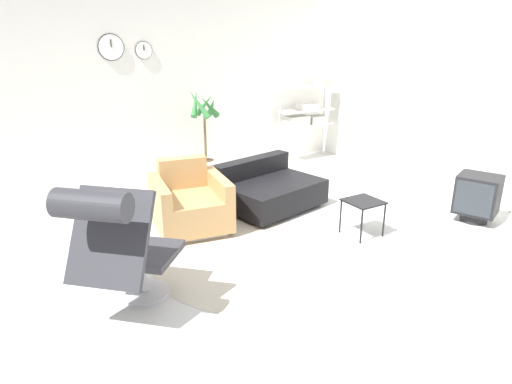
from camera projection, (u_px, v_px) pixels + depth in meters
The scene contains 11 objects.
ground_plane at pixel (263, 246), 4.95m from camera, with size 12.00×12.00×0.00m, color silver.
wall_back at pixel (159, 88), 6.89m from camera, with size 12.00×0.09×2.80m.
wall_right at pixel (471, 95), 6.09m from camera, with size 0.06×12.00×2.80m.
round_rug at pixel (251, 258), 4.67m from camera, with size 2.01×2.01×0.01m.
lounge_chair at pixel (117, 237), 3.48m from camera, with size 1.12×1.14×1.18m.
armchair_red at pixel (190, 205), 5.31m from camera, with size 0.94×0.99×0.78m.
couch_low at pixel (269, 191), 5.99m from camera, with size 1.39×1.17×0.60m.
side_table at pixel (363, 205), 5.11m from camera, with size 0.38×0.38×0.41m.
crt_television at pixel (477, 197), 5.50m from camera, with size 0.56×0.59×0.58m.
potted_plant at pixel (205, 141), 7.05m from camera, with size 0.48×0.52×1.41m.
shelf_unit at pixel (308, 110), 8.07m from camera, with size 1.04×0.28×1.63m.
Camera 1 is at (-2.39, -3.79, 2.19)m, focal length 32.00 mm.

